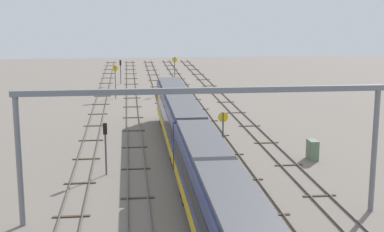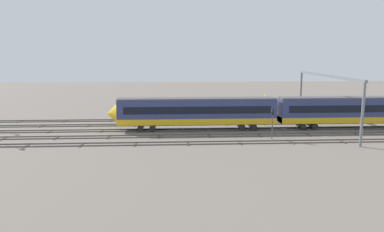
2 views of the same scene
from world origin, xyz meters
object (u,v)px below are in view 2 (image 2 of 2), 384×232
Objects in this scene: signal_light_trackside_departure at (272,119)px; relay_cabinet at (233,112)px; overhead_gantry at (327,87)px; speed_sign_mid_trackside at (265,106)px.

relay_cabinet is at bearing -82.09° from signal_light_trackside_departure.
overhead_gantry reaches higher than speed_sign_mid_trackside.
signal_light_trackside_departure is at bearing 82.11° from speed_sign_mid_trackside.
relay_cabinet is at bearing -42.28° from overhead_gantry.
signal_light_trackside_departure is 2.42× the size of relay_cabinet.
relay_cabinet is at bearing -66.47° from speed_sign_mid_trackside.
speed_sign_mid_trackside is at bearing -17.47° from overhead_gantry.
speed_sign_mid_trackside is (8.78, -2.76, -3.36)m from overhead_gantry.
speed_sign_mid_trackside is 9.71m from relay_cabinet.
overhead_gantry is 13.21× the size of relay_cabinet.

